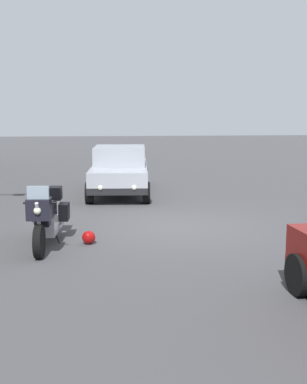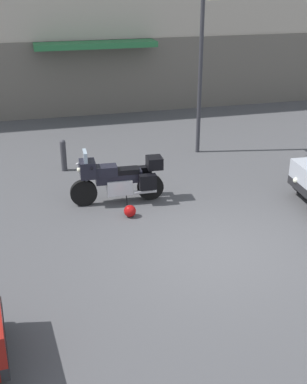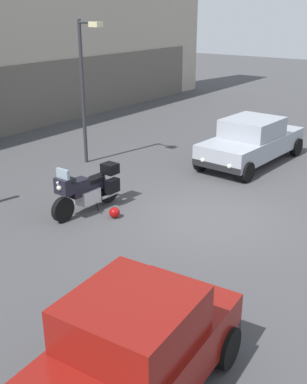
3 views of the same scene
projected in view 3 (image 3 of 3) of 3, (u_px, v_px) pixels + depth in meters
ground_plane at (209, 218)px, 12.07m from camera, size 80.00×80.00×0.00m
motorcycle at (87, 189)px, 12.31m from camera, size 2.26×0.78×1.36m
helmet at (115, 213)px, 12.08m from camera, size 0.28×0.28×0.28m
car_hatchback_near at (128, 357)px, 6.12m from camera, size 3.96×2.03×1.64m
car_sedan_far at (252, 141)px, 16.11m from camera, size 4.65×2.16×1.56m
streetlamp_curbside at (85, 79)px, 15.36m from camera, size 0.28×0.94×4.68m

